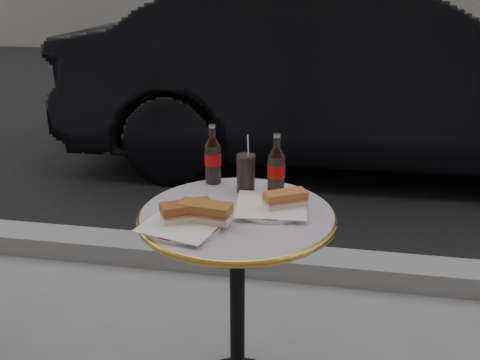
% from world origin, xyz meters
% --- Properties ---
extents(asphalt_road, '(40.00, 8.00, 0.00)m').
position_xyz_m(asphalt_road, '(0.00, 5.00, 0.00)').
color(asphalt_road, black).
rests_on(asphalt_road, ground).
extents(curb, '(40.00, 0.20, 0.12)m').
position_xyz_m(curb, '(0.00, 0.90, 0.05)').
color(curb, gray).
rests_on(curb, ground).
extents(bistro_table, '(0.62, 0.62, 0.73)m').
position_xyz_m(bistro_table, '(0.00, 0.00, 0.37)').
color(bistro_table, '#BAB2C4').
rests_on(bistro_table, ground).
extents(plate_left, '(0.29, 0.29, 0.01)m').
position_xyz_m(plate_left, '(-0.13, -0.14, 0.74)').
color(plate_left, silver).
rests_on(plate_left, bistro_table).
extents(plate_right, '(0.25, 0.25, 0.01)m').
position_xyz_m(plate_right, '(0.10, 0.04, 0.74)').
color(plate_right, white).
rests_on(plate_right, bistro_table).
extents(sandwich_left_a, '(0.16, 0.13, 0.05)m').
position_xyz_m(sandwich_left_a, '(-0.13, -0.11, 0.77)').
color(sandwich_left_a, brown).
rests_on(sandwich_left_a, plate_left).
extents(sandwich_left_b, '(0.16, 0.09, 0.05)m').
position_xyz_m(sandwich_left_b, '(-0.08, -0.11, 0.77)').
color(sandwich_left_b, '#9D5C27').
rests_on(sandwich_left_b, plate_left).
extents(sandwich_right, '(0.15, 0.12, 0.05)m').
position_xyz_m(sandwich_right, '(0.14, 0.04, 0.77)').
color(sandwich_right, '#B3662D').
rests_on(sandwich_right, plate_right).
extents(cola_bottle_left, '(0.06, 0.06, 0.21)m').
position_xyz_m(cola_bottle_left, '(-0.13, 0.23, 0.84)').
color(cola_bottle_left, black).
rests_on(cola_bottle_left, bistro_table).
extents(cola_bottle_right, '(0.07, 0.07, 0.21)m').
position_xyz_m(cola_bottle_right, '(0.10, 0.15, 0.84)').
color(cola_bottle_right, black).
rests_on(cola_bottle_right, bistro_table).
extents(cola_glass, '(0.07, 0.07, 0.13)m').
position_xyz_m(cola_glass, '(-0.00, 0.17, 0.80)').
color(cola_glass, black).
rests_on(cola_glass, bistro_table).
extents(parked_car, '(1.64, 4.38, 1.43)m').
position_xyz_m(parked_car, '(0.43, 2.68, 0.71)').
color(parked_car, black).
rests_on(parked_car, ground).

